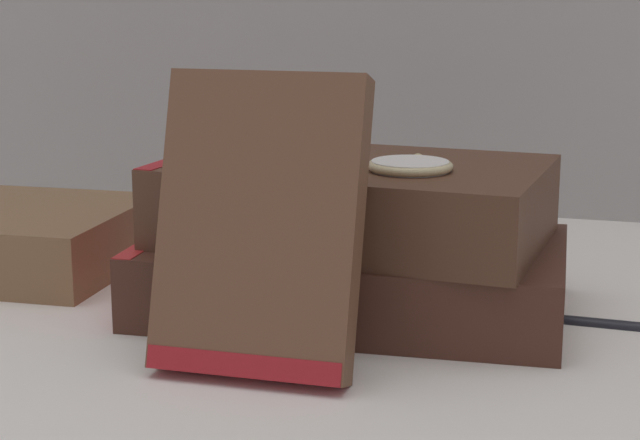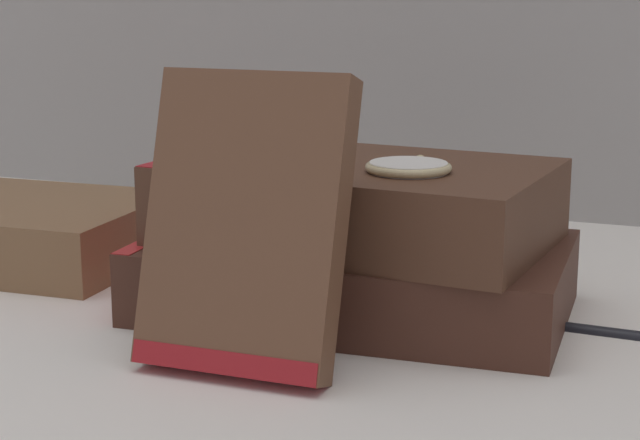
% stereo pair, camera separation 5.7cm
% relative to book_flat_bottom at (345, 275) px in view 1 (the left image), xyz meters
% --- Properties ---
extents(ground_plane, '(3.00, 3.00, 0.00)m').
position_rel_book_flat_bottom_xyz_m(ground_plane, '(-0.02, -0.04, -0.02)').
color(ground_plane, silver).
extents(book_flat_bottom, '(0.26, 0.16, 0.05)m').
position_rel_book_flat_bottom_xyz_m(book_flat_bottom, '(0.00, 0.00, 0.00)').
color(book_flat_bottom, '#422319').
rests_on(book_flat_bottom, ground_plane).
extents(book_flat_top, '(0.24, 0.16, 0.05)m').
position_rel_book_flat_bottom_xyz_m(book_flat_top, '(-0.00, 0.00, 0.05)').
color(book_flat_top, '#4C2D1E').
rests_on(book_flat_top, book_flat_bottom).
extents(book_leaning_front, '(0.11, 0.07, 0.16)m').
position_rel_book_flat_bottom_xyz_m(book_leaning_front, '(-0.02, -0.11, 0.05)').
color(book_leaning_front, brown).
rests_on(book_leaning_front, ground_plane).
extents(pocket_watch, '(0.05, 0.05, 0.01)m').
position_rel_book_flat_bottom_xyz_m(pocket_watch, '(0.04, -0.02, 0.07)').
color(pocket_watch, silver).
rests_on(pocket_watch, book_flat_top).
extents(reading_glasses, '(0.10, 0.07, 0.00)m').
position_rel_book_flat_bottom_xyz_m(reading_glasses, '(-0.03, 0.14, -0.02)').
color(reading_glasses, '#4C3828').
rests_on(reading_glasses, ground_plane).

